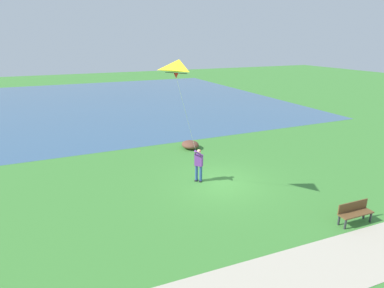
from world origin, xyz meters
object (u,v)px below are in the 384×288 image
at_px(lakeside_shrub, 190,145).
at_px(flying_kite, 179,70).
at_px(person_kite_flyer, 199,162).
at_px(park_bench_near_walkway, 355,211).

bearing_deg(lakeside_shrub, flying_kite, 152.95).
bearing_deg(person_kite_flyer, park_bench_near_walkway, -146.69).
xyz_separation_m(person_kite_flyer, park_bench_near_walkway, (-6.11, -4.01, -0.54)).
bearing_deg(flying_kite, person_kite_flyer, -46.26).
xyz_separation_m(person_kite_flyer, lakeside_shrub, (5.03, -1.73, -0.79)).
bearing_deg(person_kite_flyer, flying_kite, 133.74).
distance_m(person_kite_flyer, flying_kite, 5.32).
bearing_deg(lakeside_shrub, person_kite_flyer, 161.05).
height_order(park_bench_near_walkway, lakeside_shrub, park_bench_near_walkway).
bearing_deg(lakeside_shrub, park_bench_near_walkway, -168.41).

